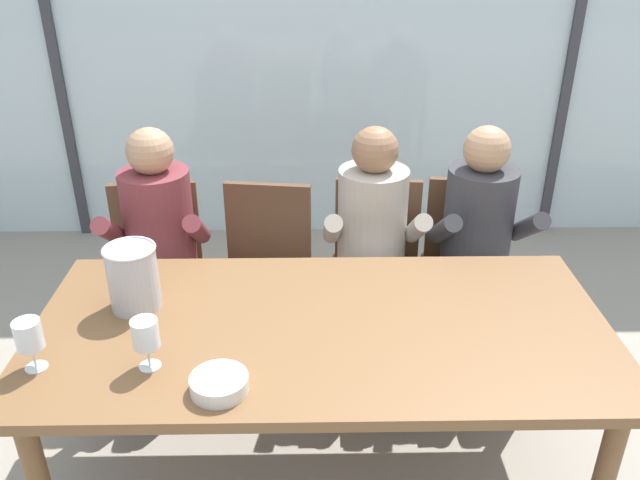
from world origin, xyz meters
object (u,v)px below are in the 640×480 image
chair_near_curtain (157,261)px  chair_center (376,257)px  dining_table (322,342)px  person_maroon_top (158,242)px  chair_left_of_center (265,262)px  ice_bucket_primary (133,277)px  tasting_bowl (219,384)px  person_charcoal_jacket (481,240)px  person_beige_jumper (373,240)px  chair_right_of_center (468,257)px  wine_glass_near_bucket (29,337)px  wine_glass_by_left_taster (146,336)px

chair_near_curtain → chair_center: 1.07m
dining_table → person_maroon_top: size_ratio=1.67×
chair_near_curtain → chair_left_of_center: size_ratio=1.00×
ice_bucket_primary → tasting_bowl: (0.36, -0.47, -0.10)m
chair_left_of_center → person_charcoal_jacket: (1.00, -0.11, 0.17)m
tasting_bowl → person_beige_jumper: bearing=62.8°
chair_near_curtain → chair_right_of_center: bearing=-4.8°
person_charcoal_jacket → wine_glass_near_bucket: person_charcoal_jacket is taller
dining_table → person_charcoal_jacket: 1.06m
chair_left_of_center → person_charcoal_jacket: 1.02m
chair_left_of_center → wine_glass_by_left_taster: (-0.29, -1.09, 0.35)m
chair_center → chair_left_of_center: bearing=-169.3°
person_charcoal_jacket → person_maroon_top: bearing=177.7°
chair_near_curtain → person_charcoal_jacket: person_charcoal_jacket is taller
tasting_bowl → person_maroon_top: bearing=111.0°
chair_near_curtain → person_maroon_top: (0.05, -0.13, 0.17)m
dining_table → person_charcoal_jacket: (0.75, 0.76, 0.01)m
chair_center → wine_glass_by_left_taster: 1.45m
chair_left_of_center → person_maroon_top: size_ratio=0.73×
person_beige_jumper → person_charcoal_jacket: same height
ice_bucket_primary → person_charcoal_jacket: bearing=23.9°
chair_near_curtain → wine_glass_near_bucket: 1.17m
person_beige_jumper → wine_glass_near_bucket: bearing=-139.9°
wine_glass_near_bucket → person_charcoal_jacket: bearing=30.7°
tasting_bowl → chair_center: bearing=64.5°
tasting_bowl → dining_table: bearing=47.5°
chair_right_of_center → wine_glass_near_bucket: 2.02m
ice_bucket_primary → wine_glass_near_bucket: bearing=-123.6°
tasting_bowl → wine_glass_near_bucket: size_ratio=1.01×
chair_near_curtain → tasting_bowl: 1.34m
dining_table → person_maroon_top: 1.05m
wine_glass_by_left_taster → person_maroon_top: bearing=100.8°
dining_table → person_beige_jumper: size_ratio=1.67×
tasting_bowl → chair_right_of_center: bearing=49.9°
chair_left_of_center → person_charcoal_jacket: bearing=1.1°
chair_center → chair_right_of_center: same height
chair_near_curtain → wine_glass_by_left_taster: wine_glass_by_left_taster is taller
chair_near_curtain → wine_glass_by_left_taster: 1.19m
person_maroon_top → wine_glass_by_left_taster: person_maroon_top is taller
wine_glass_by_left_taster → wine_glass_near_bucket: bearing=180.0°
dining_table → chair_left_of_center: size_ratio=2.28×
person_maroon_top → person_beige_jumper: bearing=-2.4°
chair_right_of_center → wine_glass_near_bucket: bearing=-138.3°
chair_right_of_center → wine_glass_near_bucket: wine_glass_near_bucket is taller
chair_center → person_beige_jumper: bearing=-96.5°
tasting_bowl → chair_near_curtain: bearing=110.9°
wine_glass_by_left_taster → tasting_bowl: bearing=-26.6°
ice_bucket_primary → wine_glass_near_bucket: size_ratio=1.39×
chair_near_curtain → chair_left_of_center: (0.53, -0.02, 0.00)m
chair_right_of_center → person_maroon_top: (-1.47, -0.15, 0.17)m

